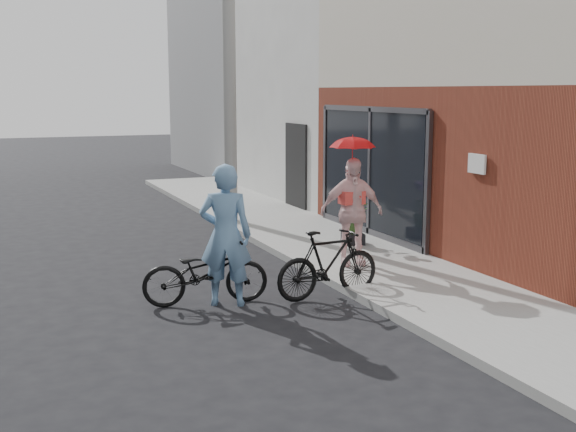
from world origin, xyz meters
TOP-DOWN VIEW (x-y plane):
  - ground at (0.00, 0.00)m, footprint 80.00×80.00m
  - sidewalk at (2.10, 2.00)m, footprint 2.20×24.00m
  - curb at (0.94, 2.00)m, footprint 0.12×24.00m
  - plaster_building at (7.20, 9.00)m, footprint 8.00×6.00m
  - east_building_far at (7.20, 16.00)m, footprint 8.00×8.00m
  - utility_pole at (1.10, 6.00)m, footprint 0.28×0.28m
  - officer at (-0.86, 0.37)m, footprint 0.85×0.72m
  - bike_left at (-1.11, 0.50)m, footprint 1.80×0.85m
  - bike_right at (0.60, 0.14)m, footprint 1.68×0.62m
  - kimono_woman at (1.60, 1.35)m, footprint 1.10×0.65m
  - parasol at (1.60, 1.35)m, footprint 0.70×0.70m
  - planter at (2.40, 2.77)m, footprint 0.46×0.46m
  - potted_plant at (2.40, 2.77)m, footprint 0.53×0.46m

SIDE VIEW (x-z plane):
  - ground at x=0.00m, z-range 0.00..0.00m
  - sidewalk at x=2.10m, z-range 0.00..0.12m
  - curb at x=0.94m, z-range 0.00..0.12m
  - planter at x=2.40m, z-range 0.12..0.32m
  - bike_left at x=-1.11m, z-range 0.00..0.91m
  - bike_right at x=0.60m, z-range 0.00..0.99m
  - potted_plant at x=2.40m, z-range 0.32..0.91m
  - officer at x=-0.86m, z-range 0.00..1.96m
  - kimono_woman at x=1.60m, z-range 0.12..1.87m
  - parasol at x=1.60m, z-range 1.87..2.49m
  - plaster_building at x=7.20m, z-range 0.00..7.00m
  - east_building_far at x=7.20m, z-range 0.00..7.00m
  - utility_pole at x=1.10m, z-range 0.00..7.00m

